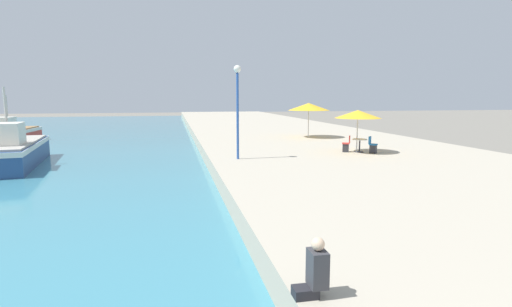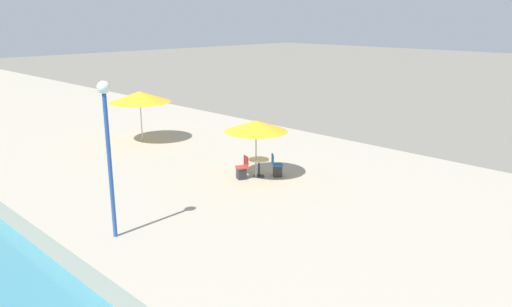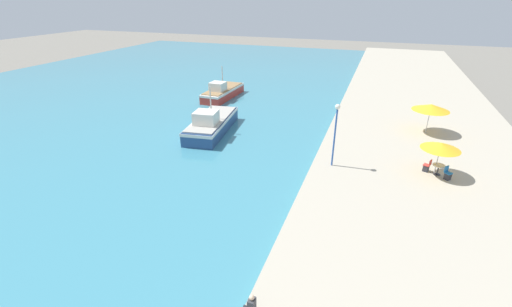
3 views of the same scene
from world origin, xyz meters
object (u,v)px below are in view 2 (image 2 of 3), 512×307
lamppost (107,134)px  cafe_chair_left (277,169)px  cafe_chair_right (242,171)px  cafe_table (259,164)px  cafe_umbrella_pink (256,126)px  cafe_umbrella_white (140,97)px

lamppost → cafe_chair_left: bearing=3.9°
cafe_chair_right → lamppost: bearing=124.7°
cafe_chair_left → cafe_chair_right: (-1.21, 0.76, 0.00)m
cafe_chair_left → lamppost: bearing=-45.4°
cafe_table → cafe_chair_left: (0.55, -0.47, -0.21)m
cafe_chair_right → lamppost: size_ratio=0.20×
cafe_table → cafe_chair_right: (-0.66, 0.29, -0.21)m
cafe_chair_left → lamppost: size_ratio=0.20×
lamppost → cafe_umbrella_pink: bearing=8.2°
cafe_umbrella_pink → cafe_chair_right: size_ratio=2.76×
cafe_umbrella_white → cafe_chair_right: 8.39m
cafe_chair_left → cafe_chair_right: same height
cafe_umbrella_white → cafe_table: (0.06, -8.42, -1.78)m
cafe_umbrella_white → cafe_chair_left: cafe_umbrella_white is taller
cafe_umbrella_pink → cafe_table: size_ratio=3.13×
cafe_umbrella_white → cafe_chair_right: (-0.60, -8.13, -1.98)m
cafe_umbrella_white → cafe_table: size_ratio=3.89×
cafe_table → lamppost: bearing=-172.0°
cafe_umbrella_pink → lamppost: bearing=-171.8°
cafe_umbrella_pink → cafe_umbrella_white: 8.42m
cafe_chair_left → cafe_chair_right: size_ratio=1.00×
cafe_umbrella_pink → cafe_table: cafe_umbrella_pink is taller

